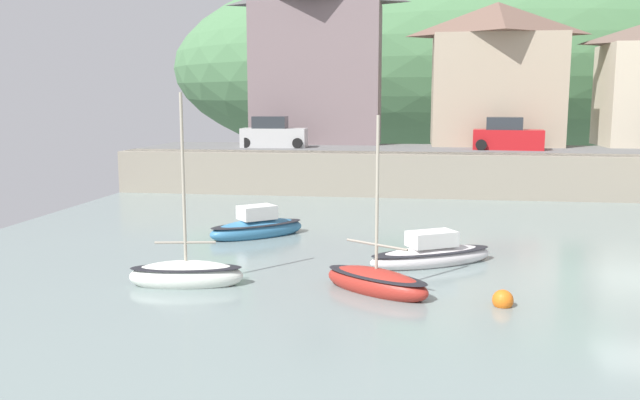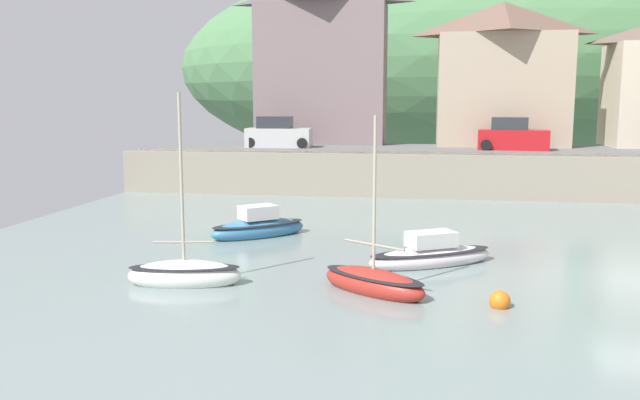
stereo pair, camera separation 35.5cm
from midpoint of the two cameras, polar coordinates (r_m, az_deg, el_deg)
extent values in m
cube|color=gray|center=(38.06, 19.23, 1.91)|extent=(48.00, 2.40, 2.40)
cube|color=#606060|center=(41.59, 18.43, 4.06)|extent=(48.00, 9.00, 0.10)
ellipsoid|color=#4A794C|center=(76.53, 18.72, 10.84)|extent=(80.00, 44.00, 25.53)
cube|color=slate|center=(46.02, 0.38, 10.83)|extent=(8.72, 4.07, 9.43)
cube|color=tan|center=(45.72, 15.61, 9.11)|extent=(8.20, 5.84, 7.16)
pyramid|color=brown|center=(46.03, 15.84, 14.90)|extent=(8.50, 6.14, 2.14)
ellipsoid|color=teal|center=(26.10, -4.97, -2.61)|extent=(3.89, 3.59, 0.90)
ellipsoid|color=black|center=(26.06, -4.98, -2.08)|extent=(3.81, 3.51, 0.12)
cube|color=silver|center=(25.97, -4.99, -1.06)|extent=(1.66, 1.61, 0.53)
ellipsoid|color=#A22A21|center=(18.57, 5.20, -7.25)|extent=(3.44, 2.78, 0.87)
ellipsoid|color=black|center=(18.50, 5.21, -6.54)|extent=(3.37, 2.72, 0.12)
cylinder|color=#B2A893|center=(18.04, 5.31, 0.59)|extent=(0.09, 0.09, 4.24)
cylinder|color=gray|center=(18.30, 5.25, -3.89)|extent=(1.77, 1.18, 0.07)
ellipsoid|color=silver|center=(21.85, 10.04, -5.00)|extent=(4.46, 3.28, 0.79)
ellipsoid|color=black|center=(21.80, 10.05, -4.44)|extent=(4.37, 3.22, 0.12)
cube|color=silver|center=(21.71, 10.08, -3.36)|extent=(1.78, 1.53, 0.49)
ellipsoid|color=white|center=(19.60, -11.15, -6.47)|extent=(3.43, 1.62, 0.94)
ellipsoid|color=black|center=(19.53, -11.18, -5.74)|extent=(3.36, 1.59, 0.12)
cylinder|color=#B2A893|center=(19.06, -11.40, 1.90)|extent=(0.09, 0.09, 4.81)
cylinder|color=gray|center=(19.36, -11.24, -3.60)|extent=(1.74, 0.36, 0.07)
cube|color=#B7B8B7|center=(42.00, -3.34, 5.41)|extent=(4.16, 1.84, 1.20)
cube|color=#282D33|center=(42.01, -3.68, 6.71)|extent=(2.15, 1.57, 0.80)
cylinder|color=black|center=(42.48, -0.92, 5.08)|extent=(0.64, 0.22, 0.64)
cylinder|color=black|center=(40.91, -1.31, 4.95)|extent=(0.64, 0.22, 0.64)
cylinder|color=black|center=(43.18, -5.25, 5.11)|extent=(0.64, 0.22, 0.64)
cylinder|color=black|center=(41.63, -5.80, 4.97)|extent=(0.64, 0.22, 0.64)
cube|color=#B2181C|center=(41.36, 16.65, 5.02)|extent=(4.26, 2.14, 1.20)
cube|color=#282D33|center=(41.29, 16.36, 6.35)|extent=(2.25, 1.72, 0.80)
cylinder|color=black|center=(42.41, 18.71, 4.63)|extent=(0.64, 0.22, 0.64)
cylinder|color=black|center=(40.83, 19.07, 4.48)|extent=(0.64, 0.22, 0.64)
cylinder|color=black|center=(41.99, 14.25, 4.78)|extent=(0.64, 0.22, 0.64)
cylinder|color=black|center=(40.40, 14.45, 4.64)|extent=(0.64, 0.22, 0.64)
sphere|color=orange|center=(17.89, 15.88, -8.41)|extent=(0.55, 0.55, 0.55)
camera|label=1|loc=(0.18, -89.46, 0.08)|focal=36.92mm
camera|label=2|loc=(0.18, 90.54, -0.08)|focal=36.92mm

